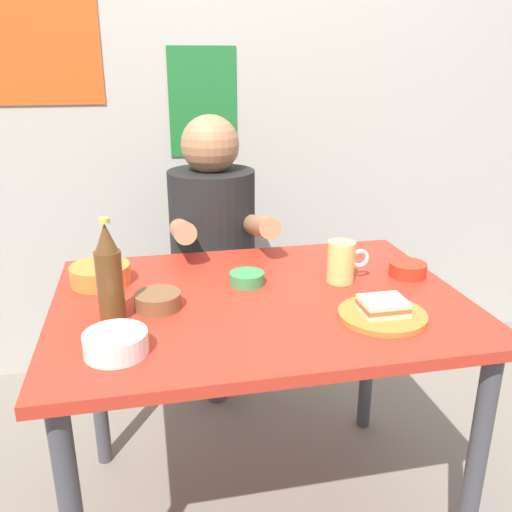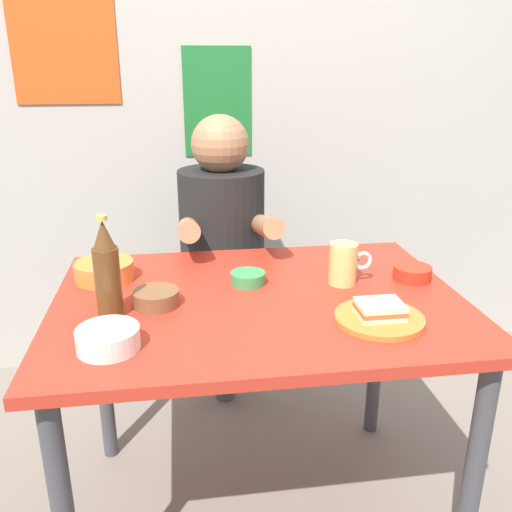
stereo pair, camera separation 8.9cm
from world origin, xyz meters
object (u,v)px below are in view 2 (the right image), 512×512
Objects in this scene: sandwich at (380,309)px; beer_mug at (344,264)px; condiment_bowl_brown at (156,297)px; dining_table at (259,328)px; stool at (224,323)px; plate_orange at (379,318)px; beer_bottle at (107,272)px; person_seated at (222,225)px.

beer_mug is at bearing 93.98° from sandwich.
beer_mug is at bearing 8.29° from condiment_bowl_brown.
dining_table is 2.44× the size of stool.
beer_bottle is (-0.66, 0.12, 0.11)m from plate_orange.
condiment_bowl_brown is (0.11, 0.05, -0.10)m from beer_bottle.
beer_mug is at bearing 13.34° from dining_table.
condiment_bowl_brown reaches higher than dining_table.
beer_bottle is at bearing -170.49° from dining_table.
person_seated is at bearing 94.27° from dining_table.
stool is 3.57× the size of beer_mug.
sandwich reaches higher than plate_orange.
stool is 0.97m from sandwich.
sandwich is at bearing -10.65° from beer_bottle.
sandwich is at bearing 0.00° from plate_orange.
condiment_bowl_brown reaches higher than stool.
beer_bottle is (-0.66, 0.12, 0.09)m from sandwich.
dining_table is at bearing 3.46° from condiment_bowl_brown.
person_seated is 0.67m from condiment_bowl_brown.
dining_table is at bearing 145.38° from sandwich.
stool is at bearing 111.25° from sandwich.
sandwich is (0.32, -0.82, 0.42)m from stool.
sandwich is 0.87× the size of beer_mug.
plate_orange is at bearing -17.43° from condiment_bowl_brown.
sandwich is at bearing -34.62° from dining_table.
plate_orange is 0.02m from sandwich.
condiment_bowl_brown is at bearing -109.66° from person_seated.
stool is 4.09× the size of sandwich.
beer_bottle is 2.18× the size of condiment_bowl_brown.
plate_orange is 0.25m from beer_mug.
dining_table is at bearing -166.66° from beer_mug.
condiment_bowl_brown is at bearing 23.34° from beer_bottle.
beer_bottle reaches higher than condiment_bowl_brown.
beer_bottle reaches higher than dining_table.
sandwich is (0.32, -0.81, 0.01)m from person_seated.
plate_orange is at bearing -68.48° from person_seated.
sandwich reaches higher than condiment_bowl_brown.
plate_orange reaches higher than stool.
plate_orange reaches higher than dining_table.
person_seated is at bearing 111.52° from sandwich.
beer_bottle is (-0.34, -0.68, 0.09)m from person_seated.
stool is at bearing 117.83° from beer_mug.
beer_mug reaches higher than plate_orange.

